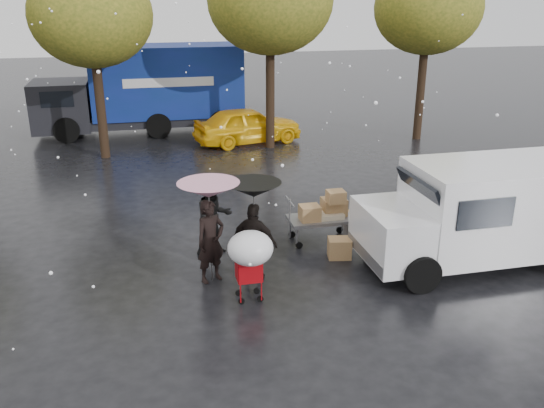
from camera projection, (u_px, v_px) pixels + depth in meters
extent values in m
plane|color=black|center=(261.00, 273.00, 12.04)|extent=(90.00, 90.00, 0.00)
imported|color=black|center=(211.00, 241.00, 11.44)|extent=(0.75, 0.65, 1.72)
imported|color=black|center=(214.00, 217.00, 12.65)|extent=(0.94, 0.79, 1.74)
imported|color=black|center=(254.00, 243.00, 11.47)|extent=(1.03, 0.87, 1.65)
cylinder|color=#4C4C4C|center=(210.00, 236.00, 11.40)|extent=(0.02, 0.02, 1.94)
cone|color=#D45787|center=(209.00, 190.00, 11.06)|extent=(1.22, 1.22, 0.30)
sphere|color=#4C4C4C|center=(208.00, 188.00, 11.05)|extent=(0.06, 0.06, 0.06)
cylinder|color=#4C4C4C|center=(254.00, 236.00, 11.42)|extent=(0.02, 0.02, 1.94)
cone|color=black|center=(254.00, 190.00, 11.08)|extent=(1.09, 1.09, 0.30)
sphere|color=#4C4C4C|center=(254.00, 188.00, 11.07)|extent=(0.06, 0.06, 0.06)
cube|color=slate|center=(321.00, 219.00, 13.40)|extent=(1.50, 0.80, 0.08)
cylinder|color=slate|center=(290.00, 212.00, 13.15)|extent=(0.04, 0.04, 0.60)
cube|color=#996543|center=(334.00, 207.00, 13.48)|extent=(0.55, 0.45, 0.40)
cube|color=#996543|center=(310.00, 213.00, 13.17)|extent=(0.45, 0.40, 0.35)
cube|color=#996543|center=(336.00, 197.00, 13.13)|extent=(0.40, 0.35, 0.28)
cube|color=tan|center=(323.00, 215.00, 13.38)|extent=(0.90, 0.55, 0.12)
cylinder|color=black|center=(299.00, 245.00, 13.14)|extent=(0.16, 0.05, 0.16)
cylinder|color=black|center=(292.00, 234.00, 13.73)|extent=(0.16, 0.05, 0.16)
cylinder|color=black|center=(349.00, 240.00, 13.40)|extent=(0.16, 0.05, 0.16)
cylinder|color=black|center=(340.00, 230.00, 13.98)|extent=(0.16, 0.05, 0.16)
cube|color=#B30A11|center=(249.00, 268.00, 10.80)|extent=(0.47, 0.41, 0.45)
cylinder|color=#B30A11|center=(250.00, 255.00, 10.50)|extent=(0.42, 0.02, 0.02)
cylinder|color=#4C4C4C|center=(251.00, 258.00, 10.52)|extent=(0.02, 0.02, 0.60)
ellipsoid|color=white|center=(250.00, 248.00, 10.45)|extent=(0.84, 0.84, 0.63)
cylinder|color=black|center=(241.00, 301.00, 10.82)|extent=(0.12, 0.04, 0.12)
cylinder|color=black|center=(238.00, 293.00, 11.11)|extent=(0.12, 0.04, 0.12)
cylinder|color=black|center=(260.00, 299.00, 10.90)|extent=(0.12, 0.04, 0.12)
cylinder|color=black|center=(257.00, 291.00, 11.19)|extent=(0.12, 0.04, 0.12)
cube|color=white|center=(499.00, 206.00, 12.21)|extent=(3.80, 2.00, 1.90)
cube|color=white|center=(393.00, 234.00, 11.83)|extent=(1.20, 1.95, 1.10)
cube|color=black|center=(421.00, 193.00, 11.66)|extent=(0.37, 1.70, 0.67)
cube|color=slate|center=(367.00, 254.00, 11.86)|extent=(0.12, 1.90, 0.25)
cylinder|color=black|center=(421.00, 274.00, 11.17)|extent=(0.76, 0.28, 0.76)
cylinder|color=black|center=(382.00, 236.00, 12.91)|extent=(0.76, 0.28, 0.76)
cylinder|color=black|center=(512.00, 223.00, 13.61)|extent=(0.76, 0.28, 0.76)
cube|color=navy|center=(167.00, 80.00, 23.52)|extent=(6.00, 2.50, 2.80)
cube|color=black|center=(62.00, 105.00, 22.92)|extent=(2.20, 2.40, 1.90)
cube|color=black|center=(145.00, 119.00, 23.84)|extent=(8.00, 2.30, 0.35)
cube|color=white|center=(169.00, 82.00, 22.33)|extent=(3.50, 0.03, 0.35)
cylinder|color=black|center=(66.00, 130.00, 22.17)|extent=(1.00, 0.30, 1.00)
cylinder|color=black|center=(72.00, 118.00, 24.27)|extent=(1.00, 0.30, 1.00)
cylinder|color=black|center=(221.00, 122.00, 23.45)|extent=(1.00, 0.30, 1.00)
cylinder|color=black|center=(213.00, 112.00, 25.55)|extent=(1.00, 0.30, 1.00)
cube|color=#996543|center=(339.00, 248.00, 12.67)|extent=(0.56, 0.48, 0.44)
cube|color=#996543|center=(354.00, 217.00, 14.60)|extent=(0.49, 0.44, 0.31)
imported|color=yellow|center=(248.00, 125.00, 22.06)|extent=(4.36, 2.47, 1.40)
cylinder|color=black|center=(99.00, 94.00, 19.64)|extent=(0.32, 0.32, 4.48)
ellipsoid|color=#425117|center=(91.00, 15.00, 18.74)|extent=(4.00, 4.00, 3.40)
cylinder|color=black|center=(270.00, 82.00, 20.84)|extent=(0.32, 0.32, 4.90)
ellipsoid|color=#425117|center=(270.00, 0.00, 19.87)|extent=(4.40, 4.40, 3.74)
cylinder|color=black|center=(422.00, 80.00, 22.17)|extent=(0.32, 0.32, 4.62)
ellipsoid|color=#425117|center=(428.00, 8.00, 21.26)|extent=(4.00, 4.00, 3.40)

